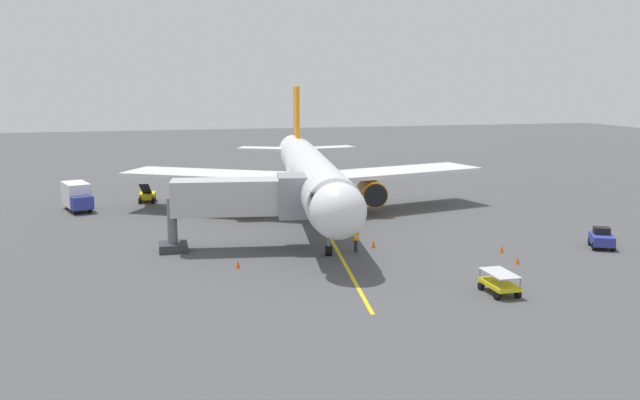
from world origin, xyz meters
TOP-DOWN VIEW (x-y plane):
  - ground_plane at (0.00, 0.00)m, footprint 220.00×220.00m
  - apron_lead_in_line at (-2.00, 8.81)m, footprint 5.58×39.67m
  - airplane at (-2.04, 2.53)m, footprint 34.49×40.31m
  - jet_bridge at (4.79, 12.99)m, footprint 11.52×4.26m
  - ground_crew_marshaller at (-2.32, 15.75)m, footprint 0.46×0.36m
  - baggage_cart_near_nose at (-7.54, 26.99)m, footprint 1.56×2.61m
  - tug_portside at (-20.19, 18.96)m, footprint 2.36×2.73m
  - belt_loader_starboard_side at (12.16, -8.75)m, footprint 1.74×4.66m
  - box_truck_rear_apron at (18.53, -5.67)m, footprint 3.28×4.98m
  - safety_cone_nose_left at (-11.92, 21.43)m, footprint 0.32×0.32m
  - safety_cone_nose_right at (-12.43, 18.37)m, footprint 0.32×0.32m
  - safety_cone_wing_port at (6.42, 17.87)m, footprint 0.32×0.32m
  - safety_cone_wing_starboard at (-3.98, 14.80)m, footprint 0.32×0.32m

SIDE VIEW (x-z plane):
  - ground_plane at x=0.00m, z-range 0.00..0.00m
  - apron_lead_in_line at x=-2.00m, z-range 0.00..0.01m
  - safety_cone_nose_left at x=-11.92m, z-range 0.00..0.55m
  - safety_cone_nose_right at x=-12.43m, z-range 0.00..0.55m
  - safety_cone_wing_port at x=6.42m, z-range 0.00..0.55m
  - safety_cone_wing_starboard at x=-3.98m, z-range 0.00..0.55m
  - baggage_cart_near_nose at x=-7.54m, z-range 0.02..1.29m
  - tug_portside at x=-20.19m, z-range -0.05..1.45m
  - belt_loader_starboard_side at x=12.16m, z-range -0.45..1.88m
  - ground_crew_marshaller at x=-2.32m, z-range 0.03..1.74m
  - box_truck_rear_apron at x=18.53m, z-range 0.08..2.70m
  - jet_bridge at x=4.79m, z-range 1.06..6.46m
  - airplane at x=-2.04m, z-range -1.75..9.75m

